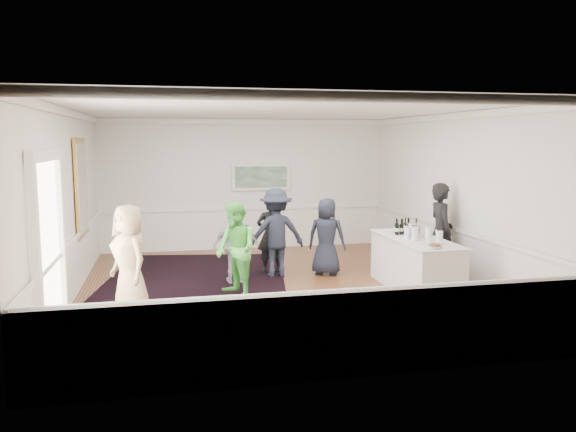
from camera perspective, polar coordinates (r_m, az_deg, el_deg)
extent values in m
plane|color=brown|center=(10.28, -1.26, -7.39)|extent=(8.00, 8.00, 0.00)
cube|color=white|center=(9.94, -1.31, 10.72)|extent=(7.00, 8.00, 0.02)
cube|color=white|center=(9.94, -21.51, 0.95)|extent=(0.02, 8.00, 3.20)
cube|color=white|center=(11.19, 16.62, 1.86)|extent=(0.02, 8.00, 3.20)
cube|color=white|center=(13.92, -4.42, 3.23)|extent=(7.00, 0.02, 3.20)
cube|color=white|center=(6.14, 5.83, -2.39)|extent=(7.00, 0.02, 3.20)
cube|color=#C68B3A|center=(11.19, -20.28, 2.73)|extent=(0.04, 1.25, 1.85)
cube|color=white|center=(11.19, -20.16, 2.74)|extent=(0.01, 1.05, 1.65)
cube|color=white|center=(7.34, -24.19, -4.55)|extent=(0.10, 0.14, 2.40)
cube|color=white|center=(8.93, -22.04, -2.37)|extent=(0.10, 0.14, 2.40)
cube|color=white|center=(8.00, -23.49, 5.69)|extent=(0.10, 1.78, 0.16)
cube|color=white|center=(8.14, -23.25, -3.36)|extent=(0.02, 1.50, 2.40)
cube|color=white|center=(13.92, -2.76, 3.99)|extent=(1.44, 0.05, 0.66)
cube|color=#225C37|center=(13.88, -2.74, 3.98)|extent=(1.30, 0.01, 0.52)
cube|color=black|center=(11.17, -9.24, -6.21)|extent=(4.05, 4.92, 0.02)
cube|color=silver|center=(10.36, 12.79, -4.82)|extent=(0.82, 2.26, 0.93)
cube|color=silver|center=(10.27, 12.87, -2.27)|extent=(0.88, 2.32, 0.02)
imported|color=black|center=(11.08, 15.26, -1.59)|extent=(0.51, 0.72, 1.88)
imported|color=tan|center=(9.01, -15.81, -4.26)|extent=(0.89, 0.99, 1.71)
imported|color=#57CD52|center=(9.65, -5.31, -3.41)|extent=(0.88, 0.98, 1.64)
imported|color=#BEB4CA|center=(10.57, -5.30, -2.99)|extent=(0.86, 0.39, 1.44)
imported|color=#1C202F|center=(11.02, -1.23, -1.71)|extent=(1.16, 0.71, 1.75)
imported|color=black|center=(11.32, -1.76, -1.92)|extent=(0.59, 0.40, 1.57)
imported|color=#1C202F|center=(11.22, 3.94, -2.08)|extent=(0.90, 0.79, 1.55)
cylinder|color=#70AF3E|center=(10.01, 12.77, -1.77)|extent=(0.12, 0.12, 0.24)
cylinder|color=#C93B53|center=(10.03, 14.08, -1.79)|extent=(0.12, 0.12, 0.24)
cylinder|color=#7EB942|center=(10.15, 12.04, -1.62)|extent=(0.12, 0.12, 0.24)
cylinder|color=beige|center=(9.77, 15.12, -2.08)|extent=(0.12, 0.12, 0.24)
cylinder|color=silver|center=(10.38, 12.59, -1.46)|extent=(0.26, 0.26, 0.25)
imported|color=white|center=(9.37, 14.67, -3.03)|extent=(0.24, 0.24, 0.06)
cylinder|color=olive|center=(9.37, 14.67, -2.87)|extent=(0.19, 0.19, 0.04)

